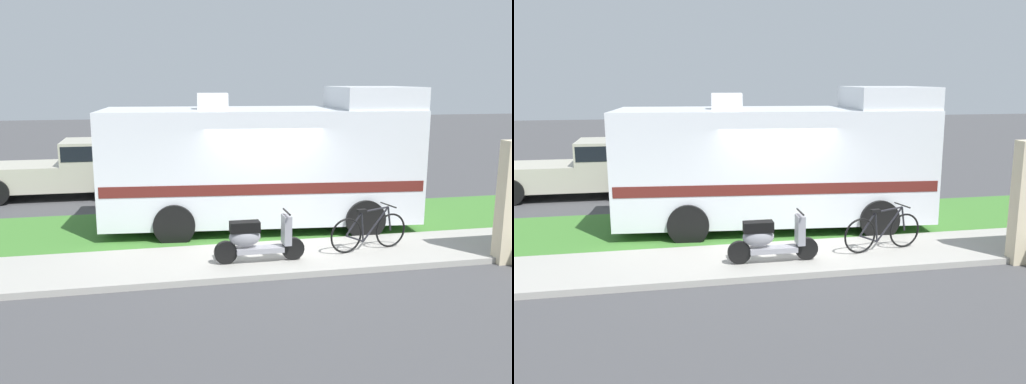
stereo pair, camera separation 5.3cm
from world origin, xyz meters
TOP-DOWN VIEW (x-y plane):
  - ground_plane at (0.00, 0.00)m, footprint 80.00×80.00m
  - sidewalk at (0.00, -1.20)m, footprint 24.00×2.00m
  - grass_strip at (0.00, 1.50)m, footprint 24.00×3.40m
  - motorhome_rv at (0.28, 1.37)m, footprint 7.42×3.25m
  - scooter at (-0.50, -1.48)m, footprint 1.74×0.50m
  - bicycle at (1.88, -1.22)m, footprint 1.75×0.53m
  - pickup_truck_near at (-4.61, 6.09)m, footprint 5.17×2.08m

SIDE VIEW (x-z plane):
  - ground_plane at x=0.00m, z-range 0.00..0.00m
  - grass_strip at x=0.00m, z-range 0.00..0.08m
  - sidewalk at x=0.00m, z-range 0.00..0.12m
  - bicycle at x=1.88m, z-range 0.06..0.97m
  - scooter at x=-0.50m, z-range 0.09..1.06m
  - pickup_truck_near at x=-4.61m, z-range 0.07..1.77m
  - motorhome_rv at x=0.28m, z-range -0.08..3.27m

